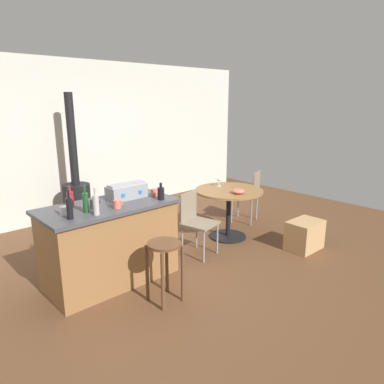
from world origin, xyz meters
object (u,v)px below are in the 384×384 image
at_px(wooden_stool, 165,258).
at_px(folding_chair_near, 196,219).
at_px(bottle_4, 161,193).
at_px(cardboard_box, 305,235).
at_px(kitchen_island, 110,243).
at_px(cup_1, 65,211).
at_px(wood_stove, 77,195).
at_px(cup_3, 154,192).
at_px(wine_glass, 219,179).
at_px(bottle_3, 70,208).
at_px(bottle_2, 86,202).
at_px(dining_table, 229,201).
at_px(toolbox, 127,191).
at_px(cup_0, 94,204).
at_px(cup_2, 117,204).
at_px(bottle_0, 96,204).
at_px(folding_chair_far, 249,192).
at_px(bottle_1, 70,198).
at_px(serving_bowl, 238,191).

bearing_deg(wooden_stool, folding_chair_near, 31.63).
distance_m(bottle_4, cardboard_box, 2.20).
height_order(kitchen_island, cup_1, cup_1).
bearing_deg(wood_stove, cup_3, -88.75).
bearing_deg(wine_glass, cardboard_box, -72.42).
bearing_deg(bottle_3, wooden_stool, -38.85).
relative_size(bottle_2, bottle_3, 0.96).
height_order(dining_table, cup_1, cup_1).
xyz_separation_m(folding_chair_near, cardboard_box, (1.23, -0.91, -0.29)).
height_order(wooden_stool, toolbox, toolbox).
distance_m(bottle_3, cup_0, 0.37).
height_order(bottle_2, cup_2, bottle_2).
relative_size(wooden_stool, wood_stove, 0.30).
xyz_separation_m(cup_2, cardboard_box, (2.43, -0.85, -0.76)).
bearing_deg(cup_0, bottle_2, -153.10).
bearing_deg(bottle_2, kitchen_island, 18.65).
relative_size(wooden_stool, bottle_0, 2.29).
relative_size(toolbox, bottle_0, 1.63).
height_order(cup_0, cup_2, cup_0).
distance_m(bottle_2, cup_1, 0.22).
bearing_deg(bottle_2, cardboard_box, -18.81).
xyz_separation_m(wooden_stool, cup_3, (0.41, 0.70, 0.48)).
xyz_separation_m(kitchen_island, folding_chair_near, (1.21, -0.12, 0.03)).
xyz_separation_m(dining_table, bottle_0, (-2.25, -0.23, 0.46)).
relative_size(folding_chair_far, bottle_1, 4.00).
height_order(bottle_0, wine_glass, bottle_0).
distance_m(folding_chair_near, cup_0, 1.48).
relative_size(toolbox, cup_1, 3.73).
xyz_separation_m(kitchen_island, cardboard_box, (2.44, -1.04, -0.26)).
bearing_deg(cup_1, wooden_stool, -46.16).
distance_m(wood_stove, cup_3, 2.12).
height_order(bottle_0, cardboard_box, bottle_0).
distance_m(cup_3, serving_bowl, 1.35).
distance_m(kitchen_island, folding_chair_near, 1.22).
bearing_deg(toolbox, cup_0, -167.35).
distance_m(dining_table, bottle_2, 2.34).
relative_size(wooden_stool, bottle_1, 2.95).
distance_m(dining_table, cup_0, 2.20).
relative_size(kitchen_island, bottle_4, 7.52).
bearing_deg(toolbox, bottle_1, 165.88).
bearing_deg(cup_2, bottle_1, 129.17).
relative_size(cup_0, wine_glass, 0.83).
distance_m(wood_stove, cup_1, 2.35).
distance_m(dining_table, folding_chair_far, 0.82).
bearing_deg(cup_2, kitchen_island, 91.97).
distance_m(bottle_0, cup_1, 0.32).
relative_size(cup_2, serving_bowl, 0.66).
height_order(wooden_stool, folding_chair_far, folding_chair_far).
distance_m(cup_2, cardboard_box, 2.69).
height_order(bottle_0, serving_bowl, bottle_0).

